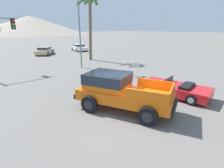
{
  "coord_description": "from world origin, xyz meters",
  "views": [
    {
      "loc": [
        -5.8,
        -5.65,
        4.08
      ],
      "look_at": [
        0.03,
        1.25,
        1.15
      ],
      "focal_mm": 28.0,
      "sensor_mm": 36.0,
      "label": 1
    }
  ],
  "objects_px": {
    "orange_pickup_truck": "(118,89)",
    "street_lamp_post": "(79,21)",
    "parked_car_tan": "(45,51)",
    "palm_tree_tall": "(89,11)",
    "parked_car_white": "(79,47)",
    "red_convertible_car": "(175,89)"
  },
  "relations": [
    {
      "from": "orange_pickup_truck",
      "to": "parked_car_tan",
      "type": "height_order",
      "value": "orange_pickup_truck"
    },
    {
      "from": "orange_pickup_truck",
      "to": "parked_car_white",
      "type": "distance_m",
      "value": 24.95
    },
    {
      "from": "parked_car_tan",
      "to": "palm_tree_tall",
      "type": "relative_size",
      "value": 0.53
    },
    {
      "from": "palm_tree_tall",
      "to": "parked_car_tan",
      "type": "bearing_deg",
      "value": 108.18
    },
    {
      "from": "red_convertible_car",
      "to": "street_lamp_post",
      "type": "relative_size",
      "value": 0.56
    },
    {
      "from": "palm_tree_tall",
      "to": "street_lamp_post",
      "type": "bearing_deg",
      "value": -135.55
    },
    {
      "from": "parked_car_white",
      "to": "parked_car_tan",
      "type": "bearing_deg",
      "value": 16.32
    },
    {
      "from": "parked_car_tan",
      "to": "parked_car_white",
      "type": "bearing_deg",
      "value": 45.08
    },
    {
      "from": "parked_car_white",
      "to": "palm_tree_tall",
      "type": "relative_size",
      "value": 0.55
    },
    {
      "from": "parked_car_white",
      "to": "street_lamp_post",
      "type": "relative_size",
      "value": 0.57
    },
    {
      "from": "parked_car_tan",
      "to": "orange_pickup_truck",
      "type": "bearing_deg",
      "value": -62.0
    },
    {
      "from": "orange_pickup_truck",
      "to": "street_lamp_post",
      "type": "distance_m",
      "value": 11.07
    },
    {
      "from": "parked_car_tan",
      "to": "palm_tree_tall",
      "type": "bearing_deg",
      "value": -33.14
    },
    {
      "from": "orange_pickup_truck",
      "to": "parked_car_tan",
      "type": "xyz_separation_m",
      "value": [
        4.11,
        21.8,
        -0.45
      ]
    },
    {
      "from": "orange_pickup_truck",
      "to": "street_lamp_post",
      "type": "height_order",
      "value": "street_lamp_post"
    },
    {
      "from": "parked_car_white",
      "to": "street_lamp_post",
      "type": "xyz_separation_m",
      "value": [
        -7.06,
        -12.73,
        4.07
      ]
    },
    {
      "from": "red_convertible_car",
      "to": "parked_car_tan",
      "type": "height_order",
      "value": "parked_car_tan"
    },
    {
      "from": "parked_car_tan",
      "to": "palm_tree_tall",
      "type": "distance_m",
      "value": 10.63
    },
    {
      "from": "orange_pickup_truck",
      "to": "street_lamp_post",
      "type": "xyz_separation_m",
      "value": [
        3.64,
        9.81,
        3.61
      ]
    },
    {
      "from": "street_lamp_post",
      "to": "orange_pickup_truck",
      "type": "bearing_deg",
      "value": -110.37
    },
    {
      "from": "orange_pickup_truck",
      "to": "palm_tree_tall",
      "type": "distance_m",
      "value": 15.61
    },
    {
      "from": "red_convertible_car",
      "to": "parked_car_white",
      "type": "height_order",
      "value": "parked_car_white"
    }
  ]
}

